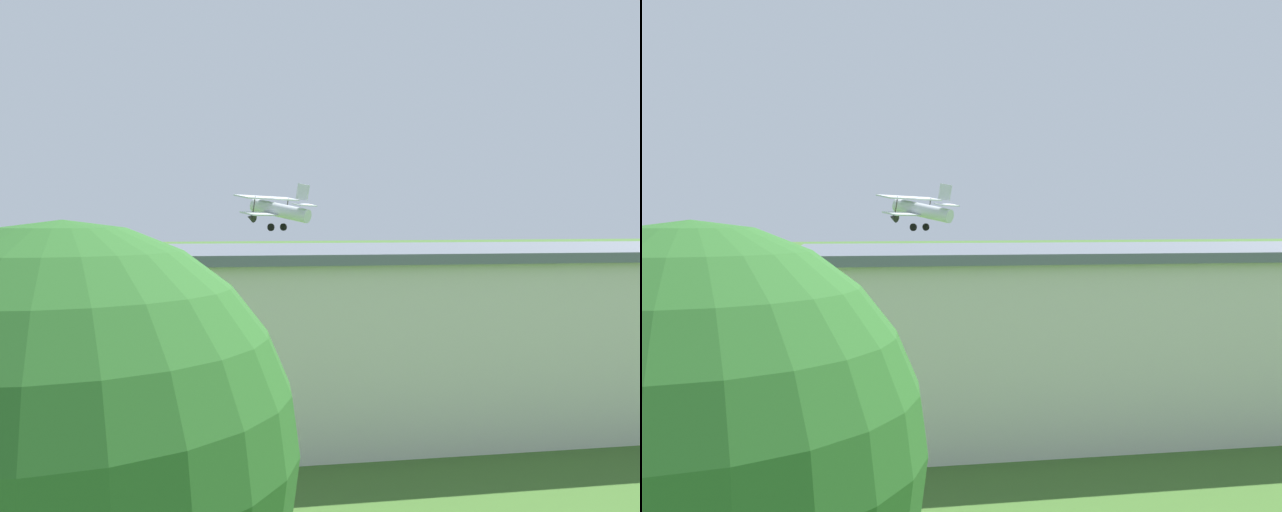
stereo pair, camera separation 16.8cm
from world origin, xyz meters
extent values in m
plane|color=#3D6628|center=(0.00, 0.00, 0.00)|extent=(400.00, 400.00, 0.00)
cube|color=beige|center=(-2.66, 37.75, 3.22)|extent=(25.92, 12.31, 6.45)
cube|color=slate|center=(-2.66, 37.75, 6.62)|extent=(26.56, 12.94, 0.35)
cube|color=#384251|center=(-2.97, 32.27, 2.64)|extent=(8.86, 0.67, 5.29)
cylinder|color=silver|center=(0.39, 7.24, 8.76)|extent=(4.93, 4.75, 2.15)
cone|color=black|center=(2.63, 5.13, 8.18)|extent=(1.16, 1.16, 0.92)
cube|color=silver|center=(0.84, 6.81, 8.46)|extent=(6.39, 6.64, 0.39)
cube|color=silver|center=(1.27, 6.41, 9.85)|extent=(6.39, 6.64, 0.39)
cube|color=silver|center=(-1.25, 8.79, 10.27)|extent=(1.03, 0.98, 1.48)
cube|color=silver|center=(-1.39, 8.92, 9.21)|extent=(2.44, 2.51, 0.24)
cylinder|color=black|center=(-0.04, 6.34, 7.35)|extent=(0.56, 0.54, 0.64)
cylinder|color=black|center=(1.26, 7.73, 7.35)|extent=(0.56, 0.54, 0.64)
cylinder|color=#332D28|center=(-0.65, 4.81, 9.15)|extent=(0.31, 0.30, 1.46)
cylinder|color=#332D28|center=(2.76, 8.41, 9.15)|extent=(0.31, 0.30, 1.46)
cube|color=red|center=(10.89, 26.14, 0.72)|extent=(2.35, 4.43, 0.80)
cube|color=#2D3842|center=(10.89, 26.14, 1.42)|extent=(1.84, 2.57, 0.60)
cylinder|color=black|center=(10.31, 27.69, 0.32)|extent=(0.32, 0.67, 0.64)
cylinder|color=black|center=(11.95, 27.41, 0.32)|extent=(0.32, 0.67, 0.64)
cylinder|color=black|center=(9.83, 24.87, 0.32)|extent=(0.32, 0.67, 0.64)
cylinder|color=black|center=(11.47, 24.59, 0.32)|extent=(0.32, 0.67, 0.64)
cube|color=#B7B7BC|center=(16.85, 26.29, 0.70)|extent=(2.22, 4.27, 0.76)
cube|color=#2D3842|center=(16.85, 26.29, 1.37)|extent=(1.77, 2.47, 0.58)
cylinder|color=black|center=(16.22, 27.78, 0.32)|extent=(0.31, 0.66, 0.64)
cylinder|color=black|center=(17.87, 27.54, 0.32)|extent=(0.31, 0.66, 0.64)
cylinder|color=black|center=(15.83, 25.03, 0.32)|extent=(0.31, 0.66, 0.64)
cylinder|color=black|center=(17.48, 24.80, 0.32)|extent=(0.31, 0.66, 0.64)
cylinder|color=beige|center=(-7.20, 23.85, 0.40)|extent=(0.36, 0.36, 0.79)
cylinder|color=#B23333|center=(-7.20, 23.85, 1.07)|extent=(0.42, 0.42, 0.56)
sphere|color=#9E704C|center=(-7.20, 23.85, 1.46)|extent=(0.21, 0.21, 0.21)
cylinder|color=#33723F|center=(2.56, 24.07, 0.41)|extent=(0.45, 0.45, 0.82)
cylinder|color=orange|center=(2.56, 24.07, 1.11)|extent=(0.54, 0.54, 0.58)
sphere|color=#D8AD84|center=(2.56, 24.07, 1.52)|extent=(0.22, 0.22, 0.22)
cylinder|color=#3F3F47|center=(-6.21, 21.60, 0.41)|extent=(0.38, 0.38, 0.81)
cylinder|color=navy|center=(-6.21, 21.60, 1.10)|extent=(0.46, 0.46, 0.58)
sphere|color=beige|center=(-6.21, 21.60, 1.50)|extent=(0.22, 0.22, 0.22)
cylinder|color=navy|center=(-14.86, 20.83, 0.41)|extent=(0.37, 0.37, 0.81)
cylinder|color=navy|center=(-14.86, 20.83, 1.10)|extent=(0.44, 0.44, 0.57)
sphere|color=brown|center=(-14.86, 20.83, 1.50)|extent=(0.22, 0.22, 0.22)
cylinder|color=#72338C|center=(-16.09, 26.48, 0.41)|extent=(0.42, 0.42, 0.81)
cylinder|color=beige|center=(-16.09, 26.48, 1.10)|extent=(0.50, 0.50, 0.58)
sphere|color=#9E704C|center=(-16.09, 26.48, 1.50)|extent=(0.22, 0.22, 0.22)
sphere|color=#286023|center=(10.86, 56.13, 5.43)|extent=(4.88, 4.88, 4.88)
camera|label=1|loc=(9.83, 63.41, 7.85)|focal=37.67mm
camera|label=2|loc=(9.66, 63.45, 7.85)|focal=37.67mm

